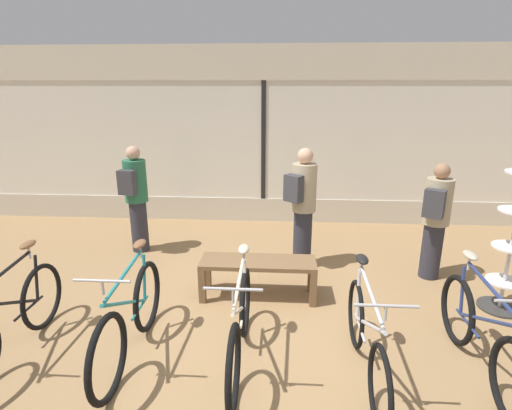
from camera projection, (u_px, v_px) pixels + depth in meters
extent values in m
plane|color=#99754C|center=(246.00, 338.00, 4.15)|extent=(24.00, 24.00, 0.00)
cube|color=beige|center=(263.00, 209.00, 7.68)|extent=(12.00, 0.08, 0.45)
cube|color=silver|center=(264.00, 142.00, 7.30)|extent=(12.00, 0.04, 2.15)
cube|color=beige|center=(264.00, 62.00, 6.90)|extent=(12.00, 0.08, 0.60)
cube|color=black|center=(263.00, 142.00, 7.27)|extent=(0.08, 0.02, 2.15)
torus|color=black|center=(42.00, 296.00, 4.27)|extent=(0.05, 0.70, 0.70)
cylinder|color=black|center=(4.00, 304.00, 3.67)|extent=(0.03, 0.96, 0.51)
cylinder|color=black|center=(36.00, 278.00, 4.16)|extent=(0.03, 0.11, 0.49)
cylinder|color=black|center=(0.00, 275.00, 3.62)|extent=(0.03, 0.89, 0.10)
cylinder|color=black|center=(29.00, 308.00, 4.05)|extent=(0.03, 0.46, 0.03)
cylinder|color=#B2B2B7|center=(29.00, 252.00, 4.03)|extent=(0.02, 0.02, 0.14)
ellipsoid|color=brown|center=(28.00, 245.00, 4.01)|extent=(0.11, 0.22, 0.06)
torus|color=black|center=(147.00, 296.00, 4.23)|extent=(0.06, 0.74, 0.74)
torus|color=black|center=(108.00, 358.00, 3.28)|extent=(0.06, 0.74, 0.74)
cylinder|color=#1E7A7F|center=(126.00, 303.00, 3.65)|extent=(0.03, 0.93, 0.51)
cylinder|color=#1E7A7F|center=(144.00, 277.00, 4.12)|extent=(0.03, 0.11, 0.49)
cylinder|color=#1E7A7F|center=(124.00, 274.00, 3.60)|extent=(0.03, 0.86, 0.10)
cylinder|color=#1E7A7F|center=(140.00, 307.00, 4.02)|extent=(0.03, 0.45, 0.03)
cylinder|color=#B2B2B7|center=(140.00, 251.00, 4.00)|extent=(0.02, 0.02, 0.14)
ellipsoid|color=brown|center=(140.00, 244.00, 3.97)|extent=(0.11, 0.22, 0.06)
cylinder|color=#B2B2B7|center=(103.00, 288.00, 3.16)|extent=(0.02, 0.02, 0.12)
cylinder|color=#ADADB2|center=(102.00, 281.00, 3.14)|extent=(0.46, 0.02, 0.02)
torus|color=black|center=(245.00, 302.00, 4.15)|extent=(0.05, 0.71, 0.71)
torus|color=black|center=(234.00, 368.00, 3.18)|extent=(0.05, 0.71, 0.71)
cylinder|color=beige|center=(239.00, 310.00, 3.56)|extent=(0.03, 0.95, 0.51)
cylinder|color=beige|center=(245.00, 283.00, 4.04)|extent=(0.03, 0.11, 0.49)
cylinder|color=beige|center=(239.00, 281.00, 3.51)|extent=(0.03, 0.88, 0.10)
cylinder|color=beige|center=(243.00, 314.00, 3.93)|extent=(0.03, 0.46, 0.03)
cylinder|color=#B2B2B7|center=(244.00, 257.00, 3.91)|extent=(0.02, 0.02, 0.14)
ellipsoid|color=#B2A893|center=(244.00, 249.00, 3.89)|extent=(0.11, 0.22, 0.06)
cylinder|color=#B2B2B7|center=(233.00, 296.00, 3.06)|extent=(0.02, 0.02, 0.12)
cylinder|color=#ADADB2|center=(233.00, 289.00, 3.05)|extent=(0.46, 0.02, 0.02)
torus|color=black|center=(356.00, 314.00, 3.97)|extent=(0.04, 0.67, 0.67)
torus|color=black|center=(380.00, 389.00, 2.99)|extent=(0.04, 0.67, 0.67)
cylinder|color=#BCBCC1|center=(369.00, 325.00, 3.37)|extent=(0.03, 0.96, 0.51)
cylinder|color=#BCBCC1|center=(358.00, 294.00, 3.86)|extent=(0.03, 0.11, 0.49)
cylinder|color=#BCBCC1|center=(371.00, 294.00, 3.32)|extent=(0.03, 0.89, 0.10)
cylinder|color=#BCBCC1|center=(360.00, 327.00, 3.75)|extent=(0.03, 0.46, 0.03)
cylinder|color=#B2B2B7|center=(362.00, 267.00, 3.74)|extent=(0.02, 0.02, 0.14)
ellipsoid|color=black|center=(362.00, 259.00, 3.71)|extent=(0.11, 0.22, 0.06)
cylinder|color=#B2B2B7|center=(385.00, 313.00, 2.87)|extent=(0.02, 0.02, 0.12)
cylinder|color=#ADADB2|center=(386.00, 306.00, 2.85)|extent=(0.46, 0.02, 0.02)
torus|color=black|center=(457.00, 309.00, 4.02)|extent=(0.06, 0.70, 0.70)
cylinder|color=navy|center=(489.00, 320.00, 3.41)|extent=(0.03, 0.98, 0.51)
cylinder|color=navy|center=(462.00, 290.00, 3.91)|extent=(0.03, 0.11, 0.49)
cylinder|color=navy|center=(492.00, 290.00, 3.36)|extent=(0.03, 0.91, 0.10)
cylinder|color=navy|center=(467.00, 323.00, 3.79)|extent=(0.03, 0.47, 0.03)
cylinder|color=#B2B2B7|center=(469.00, 263.00, 3.78)|extent=(0.02, 0.02, 0.14)
ellipsoid|color=#B2A893|center=(470.00, 255.00, 3.76)|extent=(0.11, 0.22, 0.06)
cylinder|color=#333333|center=(499.00, 307.00, 4.69)|extent=(0.48, 0.48, 0.03)
cylinder|color=white|center=(504.00, 281.00, 4.60)|extent=(0.40, 0.40, 0.02)
cylinder|color=white|center=(511.00, 247.00, 4.47)|extent=(0.40, 0.40, 0.02)
cube|color=brown|center=(258.00, 262.00, 4.83)|extent=(1.40, 0.44, 0.05)
cube|color=brown|center=(202.00, 286.00, 4.77)|extent=(0.08, 0.08, 0.44)
cube|color=brown|center=(313.00, 289.00, 4.69)|extent=(0.08, 0.08, 0.44)
cube|color=brown|center=(208.00, 272.00, 5.11)|extent=(0.08, 0.08, 0.44)
cube|color=brown|center=(311.00, 275.00, 5.03)|extent=(0.08, 0.08, 0.44)
cylinder|color=#2D2D38|center=(139.00, 226.00, 6.24)|extent=(0.30, 0.30, 0.81)
cylinder|color=#286647|center=(135.00, 181.00, 6.03)|extent=(0.39, 0.39, 0.64)
sphere|color=tan|center=(133.00, 153.00, 5.91)|extent=(0.21, 0.21, 0.21)
cube|color=#38383D|center=(127.00, 182.00, 5.80)|extent=(0.26, 0.17, 0.36)
cylinder|color=#2D2D38|center=(302.00, 238.00, 5.70)|extent=(0.37, 0.37, 0.84)
cylinder|color=tan|center=(304.00, 188.00, 5.48)|extent=(0.48, 0.48, 0.66)
sphere|color=tan|center=(305.00, 156.00, 5.35)|extent=(0.22, 0.22, 0.22)
cube|color=#38383D|center=(294.00, 188.00, 5.30)|extent=(0.27, 0.26, 0.36)
cylinder|color=#2D2D38|center=(431.00, 250.00, 5.37)|extent=(0.36, 0.36, 0.77)
cylinder|color=tan|center=(438.00, 202.00, 5.17)|extent=(0.47, 0.47, 0.61)
sphere|color=#9E7051|center=(442.00, 171.00, 5.05)|extent=(0.20, 0.20, 0.20)
cube|color=#38383D|center=(434.00, 204.00, 4.97)|extent=(0.28, 0.24, 0.36)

